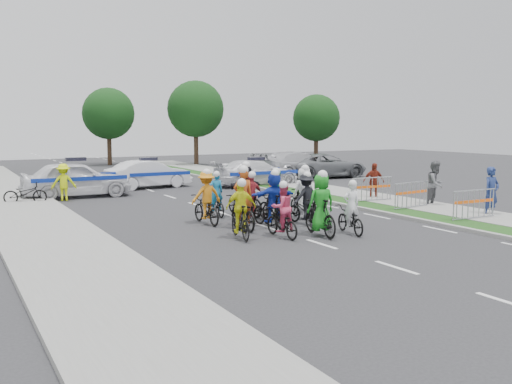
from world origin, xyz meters
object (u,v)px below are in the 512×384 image
rider_8 (275,201)px  police_car_0 (76,179)px  civilian_sedan (297,165)px  spectator_2 (374,181)px  rider_7 (304,198)px  spectator_1 (436,184)px  rider_10 (206,203)px  rider_6 (243,208)px  rider_2 (282,216)px  rider_0 (350,216)px  cone_1 (272,182)px  police_car_2 (256,173)px  civilian_suv (325,166)px  rider_1 (321,211)px  cone_0 (272,191)px  parked_bike (25,193)px  barrier_0 (474,206)px  marshal_hiviz (64,182)px  rider_4 (306,204)px  rider_3 (241,215)px  police_car_1 (149,174)px  rider_5 (274,203)px  tree_4 (108,114)px  barrier_1 (411,196)px  tree_2 (316,118)px  barrier_2 (372,190)px  tree_1 (196,109)px  spectator_0 (491,192)px  rider_9 (251,203)px  rider_12 (216,201)px  rider_11 (245,194)px

rider_8 → police_car_0: (-4.59, 10.09, 0.14)m
civilian_sedan → spectator_2: 10.27m
rider_7 → spectator_1: 6.30m
rider_10 → rider_6: bearing=112.9°
rider_2 → spectator_2: rider_2 is taller
rider_0 → civilian_sedan: 17.84m
police_car_0 → cone_1: (9.70, -1.23, -0.49)m
police_car_2 → civilian_suv: bearing=-70.7°
rider_1 → cone_0: 8.77m
civilian_suv → parked_bike: 18.33m
barrier_0 → police_car_2: bearing=93.7°
marshal_hiviz → spectator_2: bearing=162.2°
civilian_sedan → parked_bike: (-16.15, -3.92, -0.39)m
barrier_0 → rider_4: bearing=155.7°
rider_2 → rider_8: (1.26, 2.52, 0.06)m
rider_0 → rider_3: (-3.29, 0.96, 0.13)m
police_car_1 → cone_0: 7.68m
rider_5 → rider_10: (-1.68, 1.62, -0.07)m
civilian_suv → rider_7: bearing=144.5°
tree_4 → barrier_1: bearing=-83.1°
barrier_1 → parked_bike: bearing=144.2°
rider_0 → cone_1: rider_0 is taller
barrier_0 → tree_4: bearing=96.3°
spectator_1 → tree_2: (9.74, 22.30, 2.90)m
spectator_2 → tree_4: bearing=120.4°
rider_0 → rider_2: size_ratio=1.01×
spectator_1 → barrier_0: 3.60m
police_car_0 → spectator_1: bearing=-128.8°
rider_2 → barrier_2: bearing=-148.8°
civilian_suv → marshal_hiviz: bearing=104.3°
barrier_1 → rider_0: bearing=-152.8°
tree_4 → police_car_2: bearing=-81.9°
rider_1 → rider_6: rider_6 is taller
parked_bike → tree_1: (15.16, 17.30, 4.08)m
police_car_2 → spectator_1: 10.82m
rider_10 → police_car_0: (-2.31, 9.40, 0.11)m
barrier_2 → rider_4: bearing=-151.6°
rider_5 → barrier_1: size_ratio=0.95×
spectator_0 → barrier_2: spectator_0 is taller
police_car_2 → civilian_suv: size_ratio=0.89×
parked_bike → tree_1: 23.36m
rider_9 → cone_0: (3.81, 5.07, -0.34)m
rider_12 → spectator_1: spectator_1 is taller
rider_8 → rider_11: 1.44m
rider_0 → rider_10: (-3.14, 3.74, 0.17)m
civilian_sedan → tree_4: bearing=12.1°
rider_0 → police_car_2: rider_0 is taller
cone_0 → rider_8: bearing=-119.5°
parked_bike → spectator_1: bearing=-109.3°
police_car_0 → parked_bike: size_ratio=2.84×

